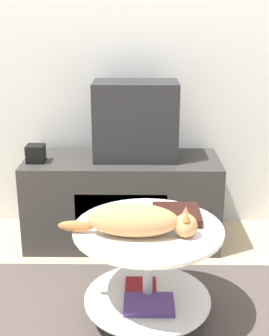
{
  "coord_description": "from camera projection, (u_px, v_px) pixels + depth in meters",
  "views": [
    {
      "loc": [
        -0.01,
        -1.82,
        1.38
      ],
      "look_at": [
        -0.03,
        0.42,
        0.63
      ],
      "focal_mm": 50.0,
      "sensor_mm": 36.0,
      "label": 1
    }
  ],
  "objects": [
    {
      "name": "speaker",
      "position": [
        36.0,
        154.0,
        2.72
      ],
      "size": [
        0.1,
        0.1,
        0.1
      ],
      "color": "black",
      "rests_on": "tv_stand"
    },
    {
      "name": "coffee_table",
      "position": [
        148.0,
        264.0,
        2.08
      ],
      "size": [
        0.66,
        0.66,
        0.47
      ],
      "color": "#B2B2B7",
      "rests_on": "rug"
    },
    {
      "name": "ground_plane",
      "position": [
        141.0,
        325.0,
        2.16
      ],
      "size": [
        12.0,
        12.0,
        0.0
      ],
      "primitive_type": "plane",
      "color": "tan"
    },
    {
      "name": "wall_back",
      "position": [
        141.0,
        25.0,
        2.86
      ],
      "size": [
        8.0,
        0.05,
        2.6
      ],
      "color": "silver",
      "rests_on": "ground_plane"
    },
    {
      "name": "tv_stand",
      "position": [
        122.0,
        200.0,
        2.88
      ],
      "size": [
        1.17,
        0.46,
        0.54
      ],
      "color": "#33302D",
      "rests_on": "ground_plane"
    },
    {
      "name": "rug",
      "position": [
        141.0,
        323.0,
        2.15
      ],
      "size": [
        1.61,
        1.03,
        0.02
      ],
      "color": "#4C423D",
      "rests_on": "ground_plane"
    },
    {
      "name": "cat",
      "position": [
        137.0,
        221.0,
        1.94
      ],
      "size": [
        0.59,
        0.19,
        0.14
      ],
      "rotation": [
        0.0,
        0.0,
        -0.06
      ],
      "color": "tan",
      "rests_on": "coffee_table"
    },
    {
      "name": "dvd_box",
      "position": [
        176.0,
        215.0,
        2.11
      ],
      "size": [
        0.21,
        0.22,
        0.04
      ],
      "color": "black",
      "rests_on": "coffee_table"
    },
    {
      "name": "tv",
      "position": [
        136.0,
        121.0,
        2.75
      ],
      "size": [
        0.49,
        0.29,
        0.46
      ],
      "color": "#232326",
      "rests_on": "tv_stand"
    }
  ]
}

